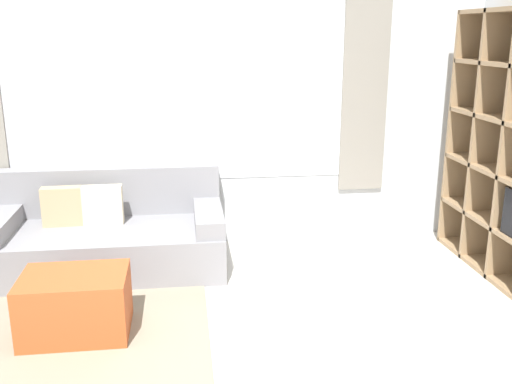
# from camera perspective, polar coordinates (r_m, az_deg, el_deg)

# --- Properties ---
(wall_back) EXTENTS (7.00, 0.11, 2.70)m
(wall_back) POSITION_cam_1_polar(r_m,az_deg,el_deg) (5.39, -7.79, 8.66)
(wall_back) COLOR silver
(wall_back) RESTS_ON ground_plane
(area_rug) EXTENTS (2.92, 1.92, 0.01)m
(area_rug) POSITION_cam_1_polar(r_m,az_deg,el_deg) (4.53, -24.17, -11.93)
(area_rug) COLOR gray
(area_rug) RESTS_ON ground_plane
(couch_main) EXTENTS (1.99, 0.98, 0.82)m
(couch_main) POSITION_cam_1_polar(r_m,az_deg,el_deg) (5.18, -14.61, -4.24)
(couch_main) COLOR gray
(couch_main) RESTS_ON ground_plane
(ottoman) EXTENTS (0.71, 0.52, 0.43)m
(ottoman) POSITION_cam_1_polar(r_m,az_deg,el_deg) (4.13, -17.58, -10.71)
(ottoman) COLOR #B74C23
(ottoman) RESTS_ON ground_plane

